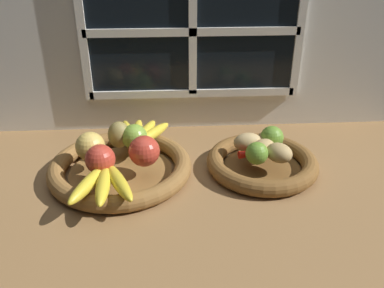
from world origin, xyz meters
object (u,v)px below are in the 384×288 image
(banana_bunch_front, at_px, (104,182))
(lime_far, at_px, (272,138))
(fruit_bowl_left, at_px, (121,168))
(potato_oblong, at_px, (248,142))
(apple_red_front, at_px, (100,159))
(fruit_bowl_right, at_px, (262,163))
(potato_back, at_px, (267,140))
(potato_small, at_px, (279,153))
(pear_brown, at_px, (119,135))
(apple_golden_left, at_px, (90,146))
(apple_red_right, at_px, (144,151))
(apple_green_back, at_px, (134,137))
(banana_bunch_back, at_px, (140,134))
(lime_near, at_px, (257,153))
(potato_large, at_px, (264,148))
(chili_pepper, at_px, (264,152))

(banana_bunch_front, distance_m, lime_far, 0.46)
(fruit_bowl_left, height_order, potato_oblong, potato_oblong)
(fruit_bowl_left, xyz_separation_m, apple_red_front, (-0.04, -0.06, 0.06))
(apple_red_front, xyz_separation_m, banana_bunch_front, (0.02, -0.07, -0.02))
(fruit_bowl_right, xyz_separation_m, potato_back, (0.02, 0.05, 0.05))
(fruit_bowl_right, bearing_deg, potato_oblong, 142.13)
(potato_small, bearing_deg, pear_brown, 165.97)
(apple_golden_left, distance_m, banana_bunch_front, 0.15)
(apple_red_right, distance_m, apple_green_back, 0.10)
(fruit_bowl_right, bearing_deg, fruit_bowl_left, 180.00)
(pear_brown, relative_size, banana_bunch_back, 0.41)
(apple_red_front, height_order, apple_golden_left, apple_golden_left)
(potato_oblong, bearing_deg, fruit_bowl_left, -175.17)
(apple_red_right, distance_m, lime_far, 0.35)
(fruit_bowl_right, xyz_separation_m, lime_near, (-0.03, -0.04, 0.05))
(potato_large, bearing_deg, banana_bunch_back, 160.29)
(potato_oblong, bearing_deg, lime_far, 9.25)
(potato_small, bearing_deg, potato_oblong, 138.58)
(fruit_bowl_right, xyz_separation_m, apple_red_front, (-0.41, -0.06, 0.06))
(lime_near, bearing_deg, fruit_bowl_right, 56.31)
(apple_red_front, bearing_deg, banana_bunch_front, -77.02)
(potato_small, height_order, chili_pepper, potato_small)
(banana_bunch_front, xyz_separation_m, potato_small, (0.43, 0.10, 0.01))
(fruit_bowl_right, bearing_deg, banana_bunch_front, -162.20)
(pear_brown, relative_size, potato_oblong, 0.98)
(apple_golden_left, bearing_deg, apple_green_back, 26.49)
(fruit_bowl_left, xyz_separation_m, potato_oblong, (0.34, 0.03, 0.05))
(banana_bunch_back, bearing_deg, pear_brown, -138.50)
(apple_red_front, relative_size, potato_back, 1.01)
(fruit_bowl_right, height_order, apple_red_front, apple_red_front)
(banana_bunch_front, bearing_deg, chili_pepper, 17.97)
(banana_bunch_front, bearing_deg, potato_small, 12.45)
(apple_red_right, xyz_separation_m, apple_golden_left, (-0.14, 0.04, -0.00))
(banana_bunch_back, bearing_deg, apple_red_right, -82.45)
(fruit_bowl_left, xyz_separation_m, potato_small, (0.41, -0.03, 0.05))
(apple_green_back, xyz_separation_m, banana_bunch_back, (0.01, 0.06, -0.02))
(apple_golden_left, xyz_separation_m, potato_small, (0.48, -0.04, -0.01))
(apple_red_right, bearing_deg, potato_large, 5.42)
(banana_bunch_back, bearing_deg, fruit_bowl_right, -19.71)
(lime_far, bearing_deg, fruit_bowl_right, -127.87)
(fruit_bowl_left, bearing_deg, potato_small, -4.58)
(fruit_bowl_left, distance_m, pear_brown, 0.09)
(pear_brown, bearing_deg, potato_large, -10.51)
(pear_brown, height_order, lime_near, pear_brown)
(fruit_bowl_right, distance_m, potato_small, 0.07)
(pear_brown, relative_size, lime_far, 1.19)
(fruit_bowl_right, bearing_deg, pear_brown, 169.49)
(potato_large, height_order, potato_back, potato_large)
(fruit_bowl_right, bearing_deg, banana_bunch_back, 160.29)
(pear_brown, height_order, potato_small, pear_brown)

